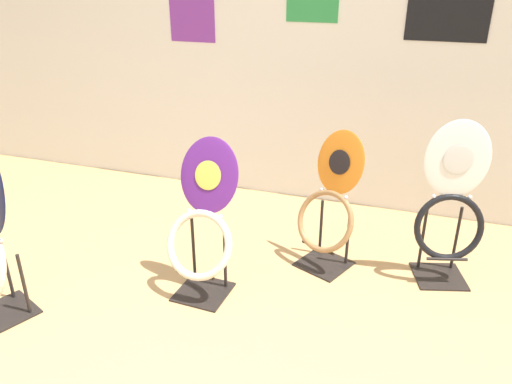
% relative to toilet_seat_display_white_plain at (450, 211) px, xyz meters
% --- Properties ---
extents(wall_back, '(8.00, 0.07, 2.60)m').
position_rel_toilet_seat_display_white_plain_xyz_m(wall_back, '(-1.02, 0.86, 0.86)').
color(wall_back, silver).
rests_on(wall_back, ground_plane).
extents(toilet_seat_display_white_plain, '(0.41, 0.35, 0.95)m').
position_rel_toilet_seat_display_white_plain_xyz_m(toilet_seat_display_white_plain, '(0.00, 0.00, 0.00)').
color(toilet_seat_display_white_plain, black).
rests_on(toilet_seat_display_white_plain, ground_plane).
extents(toilet_seat_display_purple_note, '(0.39, 0.36, 0.86)m').
position_rel_toilet_seat_display_white_plain_xyz_m(toilet_seat_display_purple_note, '(-1.25, -0.56, -0.04)').
color(toilet_seat_display_purple_note, black).
rests_on(toilet_seat_display_purple_note, ground_plane).
extents(toilet_seat_display_orange_sun, '(0.42, 0.39, 0.83)m').
position_rel_toilet_seat_display_white_plain_xyz_m(toilet_seat_display_orange_sun, '(-0.66, -0.07, -0.07)').
color(toilet_seat_display_orange_sun, black).
rests_on(toilet_seat_display_orange_sun, ground_plane).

